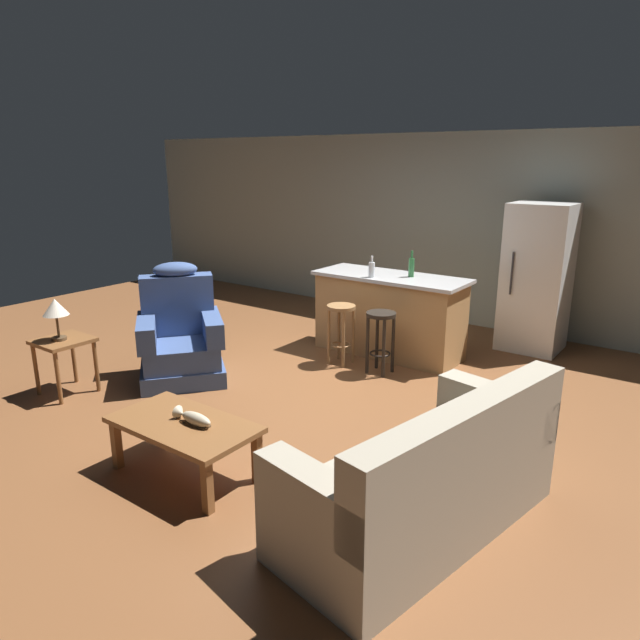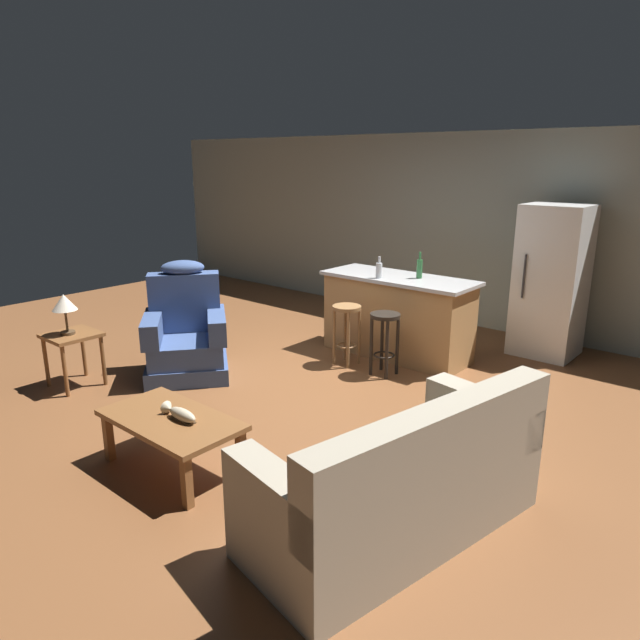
% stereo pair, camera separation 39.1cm
% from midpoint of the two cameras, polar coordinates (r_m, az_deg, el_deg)
% --- Properties ---
extents(ground_plane, '(12.00, 12.00, 0.00)m').
position_cam_midpoint_polar(ground_plane, '(5.84, -1.72, -6.82)').
color(ground_plane, brown).
extents(back_wall, '(12.00, 0.05, 2.60)m').
position_cam_midpoint_polar(back_wall, '(8.14, 12.00, 8.80)').
color(back_wall, '#939E93').
rests_on(back_wall, ground_plane).
extents(coffee_table, '(1.10, 0.60, 0.42)m').
position_cam_midpoint_polar(coffee_table, '(4.36, -16.03, -10.48)').
color(coffee_table, brown).
rests_on(coffee_table, ground_plane).
extents(fish_figurine, '(0.34, 0.10, 0.10)m').
position_cam_midpoint_polar(fish_figurine, '(4.28, -15.19, -9.49)').
color(fish_figurine, '#4C3823').
rests_on(fish_figurine, coffee_table).
extents(couch, '(1.19, 2.03, 0.94)m').
position_cam_midpoint_polar(couch, '(3.66, 7.55, -15.75)').
color(couch, '#9E937F').
rests_on(couch, ground_plane).
extents(recliner_near_lamp, '(1.18, 1.18, 1.20)m').
position_cam_midpoint_polar(recliner_near_lamp, '(6.24, -15.56, -1.81)').
color(recliner_near_lamp, '#384C7A').
rests_on(recliner_near_lamp, ground_plane).
extents(end_table, '(0.48, 0.48, 0.56)m').
position_cam_midpoint_polar(end_table, '(6.19, -25.92, -2.62)').
color(end_table, brown).
rests_on(end_table, ground_plane).
extents(table_lamp, '(0.24, 0.24, 0.41)m').
position_cam_midpoint_polar(table_lamp, '(6.07, -26.64, 0.96)').
color(table_lamp, '#4C3823').
rests_on(table_lamp, end_table).
extents(kitchen_island, '(1.80, 0.70, 0.95)m').
position_cam_midpoint_polar(kitchen_island, '(6.75, 5.30, 0.54)').
color(kitchen_island, '#AD7F4C').
rests_on(kitchen_island, ground_plane).
extents(bar_stool_left, '(0.32, 0.32, 0.68)m').
position_cam_midpoint_polar(bar_stool_left, '(6.38, 0.37, -0.35)').
color(bar_stool_left, olive).
rests_on(bar_stool_left, ground_plane).
extents(bar_stool_right, '(0.32, 0.32, 0.68)m').
position_cam_midpoint_polar(bar_stool_right, '(6.11, 4.27, -1.14)').
color(bar_stool_right, black).
rests_on(bar_stool_right, ground_plane).
extents(refrigerator, '(0.70, 0.69, 1.76)m').
position_cam_midpoint_polar(refrigerator, '(7.22, 19.43, 3.99)').
color(refrigerator, white).
rests_on(refrigerator, ground_plane).
extents(bottle_tall_green, '(0.07, 0.07, 0.30)m').
position_cam_midpoint_polar(bottle_tall_green, '(6.55, 7.44, 5.27)').
color(bottle_tall_green, '#2D6B38').
rests_on(bottle_tall_green, kitchen_island).
extents(bottle_short_amber, '(0.07, 0.07, 0.24)m').
position_cam_midpoint_polar(bottle_short_amber, '(6.49, 3.47, 5.08)').
color(bottle_short_amber, silver).
rests_on(bottle_short_amber, kitchen_island).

